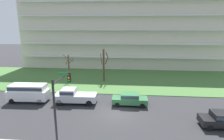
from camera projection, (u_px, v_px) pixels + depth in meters
ground at (117, 114)px, 21.14m from camera, size 160.00×160.00×0.00m
grass_lawn_strip at (121, 79)px, 34.70m from camera, size 80.00×16.00×0.08m
apartment_building at (124, 29)px, 46.52m from camera, size 47.83×13.61×18.04m
tree_far_left at (69, 67)px, 32.55m from camera, size 1.74×2.00×5.12m
tree_left at (104, 64)px, 32.82m from camera, size 1.51×1.59×5.89m
sedan_green_near_left at (130, 99)px, 23.24m from camera, size 4.40×1.80×1.57m
sedan_black_center_left at (223, 119)px, 18.11m from camera, size 4.41×1.82×1.57m
pickup_silver_center_right at (74, 96)px, 23.80m from camera, size 5.46×2.16×1.95m
van_white_near_right at (28, 92)px, 24.24m from camera, size 5.26×2.16×2.36m
traffic_signal_mast at (61, 96)px, 15.60m from camera, size 0.90×4.27×5.85m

